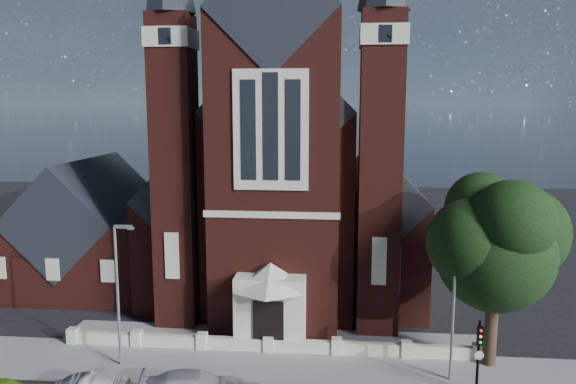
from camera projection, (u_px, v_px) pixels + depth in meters
name	position (u px, v px, depth m)	size (l,w,h in m)	color
ground	(283.00, 302.00, 41.43)	(120.00, 120.00, 0.00)	black
pavement_strip	(264.00, 368.00, 31.10)	(60.00, 5.00, 0.12)	gray
forecourt_paving	(273.00, 339.00, 35.04)	(26.00, 3.00, 0.14)	gray
forecourt_wall	(269.00, 353.00, 33.07)	(24.00, 0.40, 0.90)	beige
church	(293.00, 179.00, 47.97)	(20.01, 34.90, 29.20)	#4B1A14
parish_hall	(90.00, 235.00, 45.26)	(12.00, 12.20, 10.24)	#4B1A14
street_tree	(499.00, 247.00, 30.03)	(6.40, 6.60, 10.70)	black
street_lamp_left	(119.00, 287.00, 30.64)	(1.16, 0.22, 8.09)	gray
street_lamp_right	(456.00, 298.00, 28.95)	(1.16, 0.22, 8.09)	gray
traffic_signal	(479.00, 349.00, 27.63)	(0.28, 0.42, 4.00)	black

